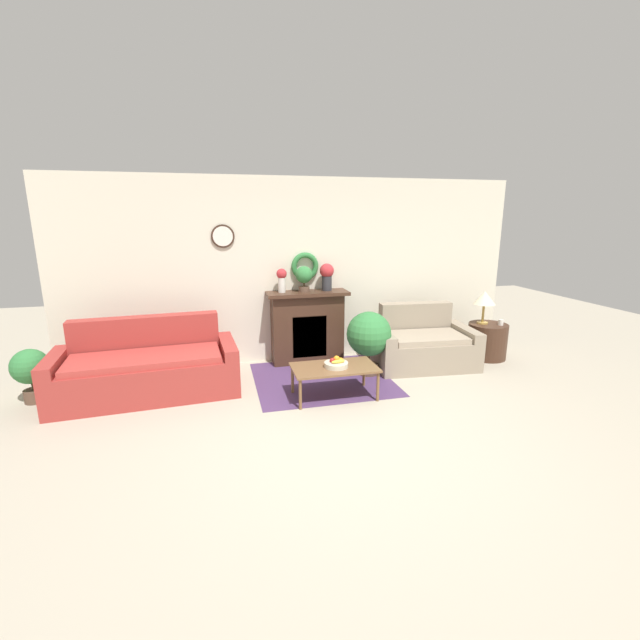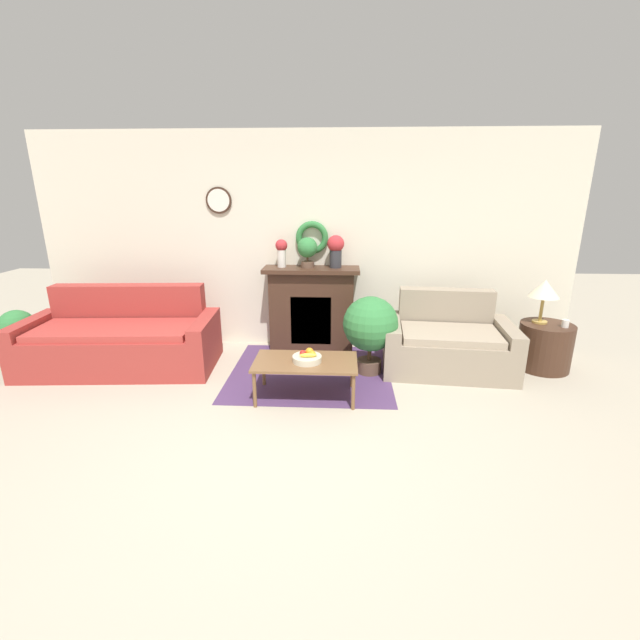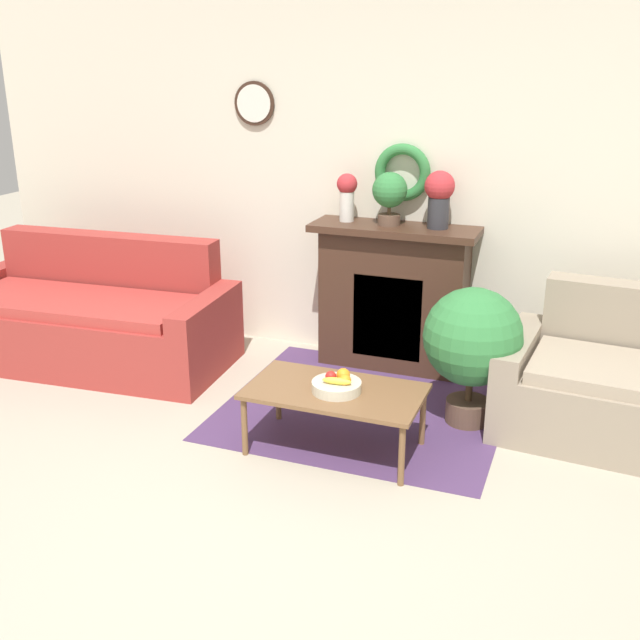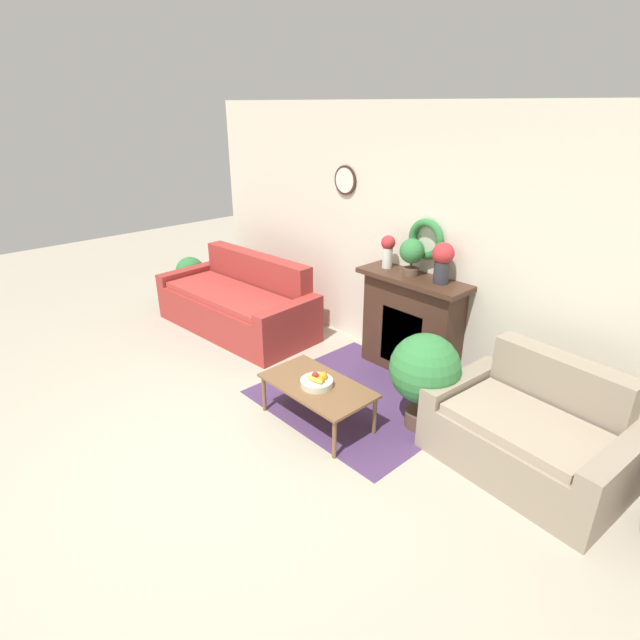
% 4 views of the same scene
% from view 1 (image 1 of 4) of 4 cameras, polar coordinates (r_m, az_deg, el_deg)
% --- Properties ---
extents(ground_plane, '(16.00, 16.00, 0.00)m').
position_cam_1_polar(ground_plane, '(4.30, 4.48, -16.41)').
color(ground_plane, '#ADA38E').
extents(floor_rug, '(1.80, 1.67, 0.01)m').
position_cam_1_polar(floor_rug, '(5.85, 0.28, -7.83)').
color(floor_rug, '#4C335B').
rests_on(floor_rug, ground_plane).
extents(wall_back, '(6.80, 0.14, 2.70)m').
position_cam_1_polar(wall_back, '(6.40, -3.04, 6.54)').
color(wall_back, beige).
rests_on(wall_back, ground_plane).
extents(fireplace, '(1.19, 0.41, 1.08)m').
position_cam_1_polar(fireplace, '(6.38, -1.70, -0.88)').
color(fireplace, '#42281C').
rests_on(fireplace, ground_plane).
extents(couch_left, '(2.20, 1.10, 0.91)m').
position_cam_1_polar(couch_left, '(5.71, -22.03, -6.02)').
color(couch_left, '#9E332D').
rests_on(couch_left, ground_plane).
extents(loveseat_right, '(1.51, 1.04, 0.87)m').
position_cam_1_polar(loveseat_right, '(6.48, 13.43, -3.24)').
color(loveseat_right, gray).
rests_on(loveseat_right, ground_plane).
extents(coffee_table, '(1.02, 0.57, 0.39)m').
position_cam_1_polar(coffee_table, '(5.18, 1.92, -6.59)').
color(coffee_table, brown).
rests_on(coffee_table, ground_plane).
extents(fruit_bowl, '(0.29, 0.29, 0.12)m').
position_cam_1_polar(fruit_bowl, '(5.14, 2.20, -5.84)').
color(fruit_bowl, beige).
rests_on(fruit_bowl, coffee_table).
extents(side_table_by_loveseat, '(0.59, 0.59, 0.54)m').
position_cam_1_polar(side_table_by_loveseat, '(7.10, 21.38, -2.61)').
color(side_table_by_loveseat, '#42281C').
rests_on(side_table_by_loveseat, ground_plane).
extents(table_lamp, '(0.33, 0.33, 0.50)m').
position_cam_1_polar(table_lamp, '(6.96, 21.08, 2.67)').
color(table_lamp, '#B28E42').
rests_on(table_lamp, side_table_by_loveseat).
extents(mug, '(0.08, 0.08, 0.09)m').
position_cam_1_polar(mug, '(7.02, 22.96, -0.29)').
color(mug, silver).
rests_on(mug, side_table_by_loveseat).
extents(vase_on_mantel_left, '(0.15, 0.15, 0.34)m').
position_cam_1_polar(vase_on_mantel_left, '(6.17, -5.13, 5.53)').
color(vase_on_mantel_left, silver).
rests_on(vase_on_mantel_left, fireplace).
extents(vase_on_mantel_right, '(0.21, 0.21, 0.40)m').
position_cam_1_polar(vase_on_mantel_right, '(6.30, 0.91, 6.02)').
color(vase_on_mantel_right, '#2D2D33').
rests_on(vase_on_mantel_right, fireplace).
extents(potted_plant_on_mantel, '(0.25, 0.25, 0.37)m').
position_cam_1_polar(potted_plant_on_mantel, '(6.21, -2.15, 5.85)').
color(potted_plant_on_mantel, brown).
rests_on(potted_plant_on_mantel, fireplace).
extents(potted_plant_floor_by_couch, '(0.41, 0.41, 0.65)m').
position_cam_1_polar(potted_plant_floor_by_couch, '(6.06, -34.17, -5.48)').
color(potted_plant_floor_by_couch, brown).
rests_on(potted_plant_floor_by_couch, ground_plane).
extents(potted_plant_floor_by_loveseat, '(0.61, 0.61, 0.89)m').
position_cam_1_polar(potted_plant_floor_by_loveseat, '(5.89, 6.53, -2.08)').
color(potted_plant_floor_by_loveseat, brown).
rests_on(potted_plant_floor_by_loveseat, ground_plane).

